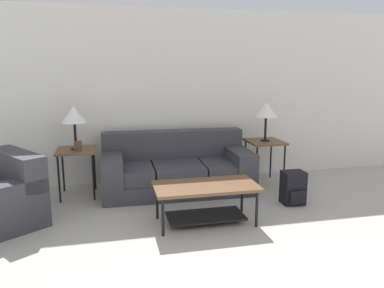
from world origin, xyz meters
The scene contains 9 objects.
wall_back centered at (0.00, 4.79, 1.30)m, with size 9.10×0.06×2.60m.
couch centered at (-0.20, 4.23, 0.29)m, with size 2.10×1.01×0.82m.
coffee_table centered at (-0.09, 2.99, 0.33)m, with size 1.16×0.59×0.45m.
side_table_left centered at (-1.57, 4.27, 0.59)m, with size 0.51×0.55×0.66m.
side_table_right centered at (1.16, 4.27, 0.59)m, with size 0.51×0.55×0.66m.
table_lamp_left centered at (-1.57, 4.27, 1.12)m, with size 0.33×0.33×0.58m.
table_lamp_right centered at (1.16, 4.27, 1.12)m, with size 0.33×0.33×0.58m.
backpack centered at (1.17, 3.34, 0.21)m, with size 0.28×0.30×0.43m.
picture_frame centered at (-1.53, 4.19, 0.72)m, with size 0.10×0.04×0.13m.
Camera 1 is at (-1.11, -0.88, 1.73)m, focal length 35.00 mm.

